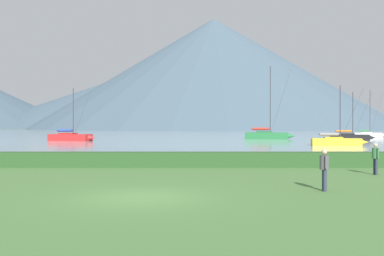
# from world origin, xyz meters

# --- Properties ---
(ground_plane) EXTENTS (1000.00, 1000.00, 0.00)m
(ground_plane) POSITION_xyz_m (0.00, 0.00, 0.00)
(ground_plane) COLOR #477038
(harbor_water) EXTENTS (320.00, 246.00, 0.00)m
(harbor_water) POSITION_xyz_m (0.00, 137.00, 0.00)
(harbor_water) COLOR #8C9EA3
(harbor_water) RESTS_ON ground_plane
(hedge_line) EXTENTS (80.00, 1.20, 0.92)m
(hedge_line) POSITION_xyz_m (0.00, 11.00, 0.46)
(hedge_line) COLOR #284C23
(hedge_line) RESTS_ON ground_plane
(sailboat_slip_1) EXTENTS (7.51, 4.06, 8.35)m
(sailboat_slip_1) POSITION_xyz_m (29.06, 57.24, 0.61)
(sailboat_slip_1) COLOR black
(sailboat_slip_1) RESTS_ON harbor_water
(sailboat_slip_2) EXTENTS (6.98, 2.91, 10.50)m
(sailboat_slip_2) POSITION_xyz_m (40.83, 77.82, 0.59)
(sailboat_slip_2) COLOR white
(sailboat_slip_2) RESTS_ON harbor_water
(sailboat_slip_3) EXTENTS (9.33, 4.31, 13.60)m
(sailboat_slip_3) POSITION_xyz_m (15.90, 63.37, 0.78)
(sailboat_slip_3) COLOR #236B38
(sailboat_slip_3) RESTS_ON harbor_water
(sailboat_slip_4) EXTENTS (8.37, 4.34, 8.81)m
(sailboat_slip_4) POSITION_xyz_m (-18.42, 54.87, 0.67)
(sailboat_slip_4) COLOR red
(sailboat_slip_4) RESTS_ON harbor_water
(sailboat_slip_6) EXTENTS (7.02, 3.02, 7.64)m
(sailboat_slip_6) POSITION_xyz_m (20.14, 38.10, 0.57)
(sailboat_slip_6) COLOR gold
(sailboat_slip_6) RESTS_ON harbor_water
(person_seated_viewer) EXTENTS (0.36, 0.57, 1.65)m
(person_seated_viewer) POSITION_xyz_m (11.36, 6.87, 0.97)
(person_seated_viewer) COLOR #2D3347
(person_seated_viewer) RESTS_ON ground_plane
(person_standing_walker) EXTENTS (0.36, 0.57, 1.65)m
(person_standing_walker) POSITION_xyz_m (6.98, 1.45, 0.97)
(person_standing_walker) COLOR #2D3347
(person_standing_walker) RESTS_ON ground_plane
(distant_hill_central_peak) EXTENTS (247.63, 247.63, 46.17)m
(distant_hill_central_peak) POSITION_xyz_m (-79.28, 397.83, 23.08)
(distant_hill_central_peak) COLOR #425666
(distant_hill_central_peak) RESTS_ON ground_plane
(distant_hill_east_ridge) EXTENTS (229.63, 229.63, 54.09)m
(distant_hill_east_ridge) POSITION_xyz_m (5.42, 328.49, 27.04)
(distant_hill_east_ridge) COLOR #4C6070
(distant_hill_east_ridge) RESTS_ON ground_plane
(distant_hill_far_shoulder) EXTENTS (259.31, 259.31, 81.14)m
(distant_hill_far_shoulder) POSITION_xyz_m (17.62, 293.58, 40.57)
(distant_hill_far_shoulder) COLOR #425666
(distant_hill_far_shoulder) RESTS_ON ground_plane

